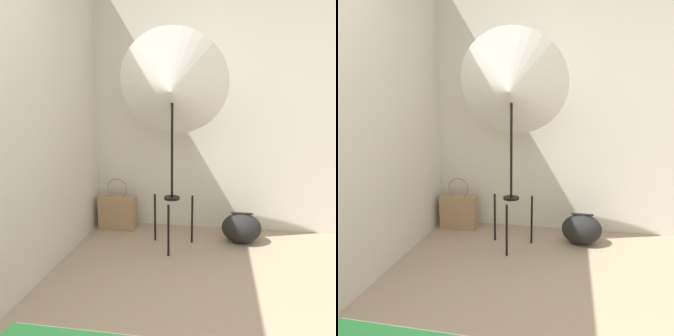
{
  "view_description": "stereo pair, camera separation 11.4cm",
  "coord_description": "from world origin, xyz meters",
  "views": [
    {
      "loc": [
        0.04,
        -0.92,
        1.29
      ],
      "look_at": [
        -0.36,
        1.64,
        0.79
      ],
      "focal_mm": 35.0,
      "sensor_mm": 36.0,
      "label": 1
    },
    {
      "loc": [
        0.15,
        -0.9,
        1.29
      ],
      "look_at": [
        -0.36,
        1.64,
        0.79
      ],
      "focal_mm": 35.0,
      "sensor_mm": 36.0,
      "label": 2
    }
  ],
  "objects": [
    {
      "name": "tote_bag",
      "position": [
        -0.99,
        2.25,
        0.18
      ],
      "size": [
        0.38,
        0.16,
        0.54
      ],
      "color": "#9E7A56",
      "rests_on": "ground_plane"
    },
    {
      "name": "wall_side_left",
      "position": [
        -1.26,
        1.0,
        1.3
      ],
      "size": [
        0.05,
        8.0,
        2.6
      ],
      "color": "beige",
      "rests_on": "ground_plane"
    },
    {
      "name": "duffel_bag",
      "position": [
        0.28,
        2.08,
        0.14
      ],
      "size": [
        0.37,
        0.28,
        0.29
      ],
      "color": "black",
      "rests_on": "ground_plane"
    },
    {
      "name": "photo_umbrella",
      "position": [
        -0.36,
        1.89,
        1.42
      ],
      "size": [
        0.96,
        0.55,
        1.91
      ],
      "color": "black",
      "rests_on": "ground_plane"
    },
    {
      "name": "wall_back",
      "position": [
        0.0,
        2.46,
        1.3
      ],
      "size": [
        8.0,
        0.05,
        2.6
      ],
      "color": "beige",
      "rests_on": "ground_plane"
    }
  ]
}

